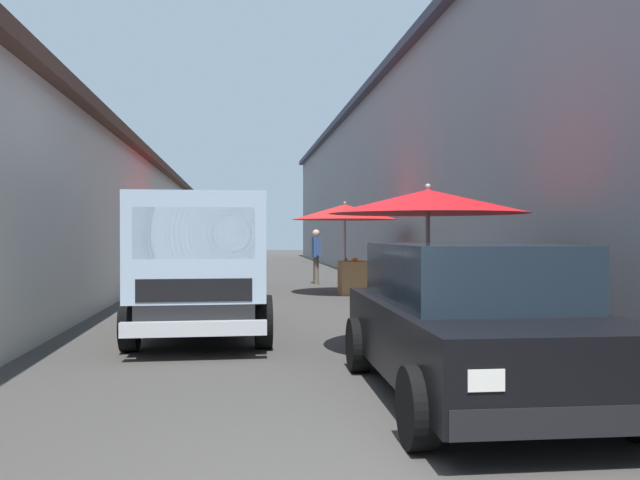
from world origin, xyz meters
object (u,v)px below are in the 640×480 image
fruit_stall_mid_lane (346,221)px  plastic_stool (247,295)px  delivery_truck (200,269)px  parked_scooter (172,274)px  fruit_stall_far_right (211,228)px  fruit_stall_near_right (428,223)px  vendor_by_crates (316,252)px  hatchback_car (471,320)px

fruit_stall_mid_lane → plastic_stool: (-3.28, 2.55, -1.54)m
delivery_truck → plastic_stool: 3.75m
parked_scooter → plastic_stool: parked_scooter is taller
delivery_truck → fruit_stall_far_right: bearing=1.4°
fruit_stall_near_right → vendor_by_crates: 11.79m
fruit_stall_far_right → parked_scooter: fruit_stall_far_right is taller
fruit_stall_mid_lane → fruit_stall_near_right: bearing=177.9°
fruit_stall_near_right → plastic_stool: 5.66m
vendor_by_crates → parked_scooter: vendor_by_crates is taller
fruit_stall_mid_lane → fruit_stall_near_right: size_ratio=1.06×
fruit_stall_far_right → parked_scooter: bearing=130.9°
fruit_stall_mid_lane → parked_scooter: 4.97m
vendor_by_crates → fruit_stall_near_right: bearing=-179.7°
vendor_by_crates → parked_scooter: bearing=115.0°
vendor_by_crates → fruit_stall_mid_lane: bearing=-174.2°
fruit_stall_near_right → delivery_truck: fruit_stall_near_right is taller
vendor_by_crates → fruit_stall_far_right: bearing=108.5°
delivery_truck → hatchback_car: bearing=-143.1°
fruit_stall_far_right → vendor_by_crates: 3.38m
fruit_stall_mid_lane → fruit_stall_near_right: (-8.30, 0.30, -0.18)m
hatchback_car → fruit_stall_near_right: bearing=-6.2°
delivery_truck → fruit_stall_near_right: bearing=-115.4°
vendor_by_crates → hatchback_car: bearing=179.2°
delivery_truck → fruit_stall_mid_lane: bearing=-25.3°
plastic_stool → vendor_by_crates: bearing=-18.0°
fruit_stall_mid_lane → fruit_stall_near_right: 8.30m
fruit_stall_mid_lane → hatchback_car: 10.58m
parked_scooter → hatchback_car: bearing=-161.8°
hatchback_car → delivery_truck: 4.53m
fruit_stall_near_right → parked_scooter: (9.84, 4.21, -1.23)m
hatchback_car → fruit_stall_mid_lane: bearing=-2.9°
fruit_stall_near_right → fruit_stall_far_right: fruit_stall_near_right is taller
fruit_stall_far_right → delivery_truck: bearing=-178.6°
fruit_stall_mid_lane → fruit_stall_near_right: fruit_stall_mid_lane is taller
fruit_stall_far_right → hatchback_car: 13.30m
fruit_stall_near_right → hatchback_car: size_ratio=0.64×
parked_scooter → fruit_stall_mid_lane: bearing=-108.9°
hatchback_car → parked_scooter: bearing=18.2°
parked_scooter → fruit_stall_near_right: bearing=-156.8°
fruit_stall_mid_lane → delivery_truck: fruit_stall_mid_lane is taller
delivery_truck → vendor_by_crates: 10.77m
delivery_truck → vendor_by_crates: (10.37, -2.90, -0.07)m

